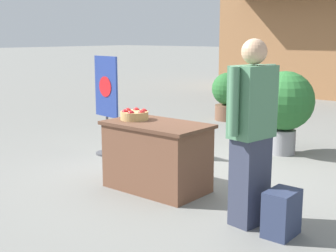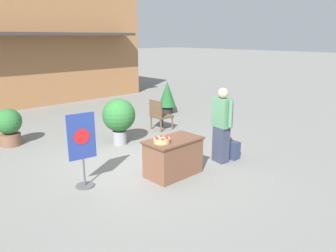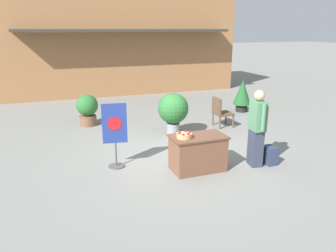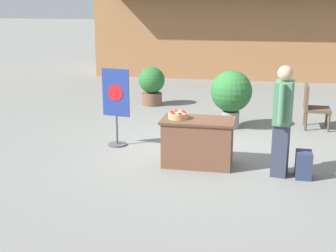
# 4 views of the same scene
# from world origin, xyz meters

# --- Properties ---
(ground_plane) EXTENTS (120.00, 120.00, 0.00)m
(ground_plane) POSITION_xyz_m (0.00, 0.00, 0.00)
(ground_plane) COLOR slate
(display_table) EXTENTS (1.21, 0.71, 0.79)m
(display_table) POSITION_xyz_m (0.10, -0.92, 0.40)
(display_table) COLOR brown
(display_table) RESTS_ON ground_plane
(apple_basket) EXTENTS (0.33, 0.33, 0.13)m
(apple_basket) POSITION_xyz_m (-0.24, -0.93, 0.85)
(apple_basket) COLOR tan
(apple_basket) RESTS_ON display_table
(person_visitor) EXTENTS (0.32, 0.60, 1.75)m
(person_visitor) POSITION_xyz_m (1.44, -1.13, 0.90)
(person_visitor) COLOR #33384C
(person_visitor) RESTS_ON ground_plane
(backpack) EXTENTS (0.24, 0.34, 0.42)m
(backpack) POSITION_xyz_m (1.81, -1.19, 0.21)
(backpack) COLOR #2D3856
(backpack) RESTS_ON ground_plane
(poster_board) EXTENTS (0.54, 0.36, 1.48)m
(poster_board) POSITION_xyz_m (-1.56, -0.14, 0.80)
(poster_board) COLOR #4C4C51
(poster_board) RESTS_ON ground_plane
(potted_plant_far_right) EXTENTS (0.89, 0.89, 1.26)m
(potted_plant_far_right) POSITION_xyz_m (0.48, 1.57, 0.77)
(potted_plant_far_right) COLOR gray
(potted_plant_far_right) RESTS_ON ground_plane
(potted_plant_far_left) EXTENTS (0.69, 0.69, 1.01)m
(potted_plant_far_left) POSITION_xyz_m (-1.73, 3.51, 0.56)
(potted_plant_far_left) COLOR brown
(potted_plant_far_left) RESTS_ON ground_plane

